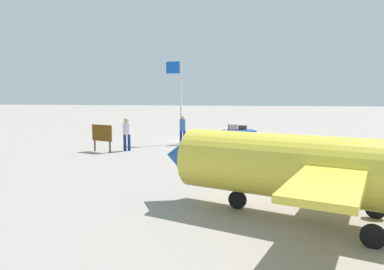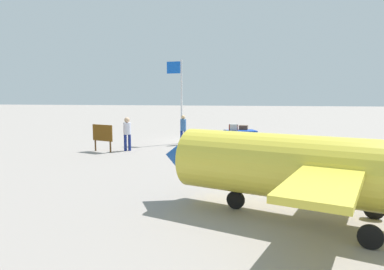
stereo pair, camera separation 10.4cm
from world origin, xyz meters
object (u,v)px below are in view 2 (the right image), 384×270
suitcase_olive (243,128)px  flagpole (180,93)px  airplane_near (322,170)px  suitcase_grey (234,127)px  suitcase_dark (234,127)px  worker_trailing (127,131)px  signboard (102,134)px  worker_lead (183,128)px  luggage_cart (240,133)px

suitcase_olive → flagpole: size_ratio=0.12×
suitcase_olive → flagpole: (3.50, 2.59, 2.08)m
suitcase_olive → airplane_near: 14.24m
suitcase_grey → suitcase_dark: suitcase_dark is taller
suitcase_grey → flagpole: size_ratio=0.12×
worker_trailing → signboard: 1.17m
worker_trailing → flagpole: bearing=-124.9°
flagpole → suitcase_olive: bearing=-143.5°
flagpole → worker_lead: bearing=119.3°
suitcase_dark → signboard: 8.06m
luggage_cart → suitcase_olive: suitcase_olive is taller
worker_lead → worker_trailing: (2.32, 2.40, 0.06)m
suitcase_grey → flagpole: (2.91, 2.01, 2.03)m
worker_lead → flagpole: (0.29, -0.52, 1.85)m
suitcase_grey → signboard: (6.01, 5.40, 0.10)m
suitcase_grey → airplane_near: size_ratio=0.07×
suitcase_olive → signboard: size_ratio=0.43×
suitcase_dark → worker_trailing: bearing=44.7°
luggage_cart → worker_lead: size_ratio=1.29×
signboard → suitcase_dark: bearing=-138.2°
suitcase_grey → worker_trailing: size_ratio=0.34×
luggage_cart → suitcase_dark: bearing=28.8°
worker_trailing → suitcase_olive: bearing=-135.1°
luggage_cart → worker_lead: (2.99, 2.70, 0.51)m
worker_trailing → flagpole: size_ratio=0.35×
suitcase_dark → suitcase_olive: bearing=-133.8°
airplane_near → suitcase_dark: bearing=-80.1°
worker_lead → signboard: (3.39, 2.87, -0.07)m
worker_lead → signboard: bearing=40.3°
suitcase_grey → suitcase_olive: (-0.59, -0.58, -0.05)m
airplane_near → luggage_cart: bearing=-81.8°
worker_lead → airplane_near: (-4.97, 11.01, 0.26)m
luggage_cart → flagpole: bearing=33.6°
suitcase_grey → worker_lead: worker_lead is taller
flagpole → suitcase_grey: bearing=-145.4°
worker_trailing → luggage_cart: bearing=-136.2°
luggage_cart → suitcase_grey: bearing=24.7°
suitcase_dark → worker_lead: 3.62m
luggage_cart → worker_trailing: size_ratio=1.27×
worker_lead → signboard: worker_lead is taller
luggage_cart → airplane_near: (-1.98, 13.71, 0.77)m
suitcase_grey → signboard: signboard is taller
suitcase_dark → worker_lead: (2.62, 2.50, 0.17)m
luggage_cart → airplane_near: airplane_near is taller
luggage_cart → worker_trailing: (5.32, 5.10, 0.56)m
flagpole → suitcase_dark: bearing=-145.8°
suitcase_grey → suitcase_dark: (-0.00, 0.03, 0.01)m
luggage_cart → suitcase_grey: 0.53m
worker_trailing → signboard: worker_trailing is taller
luggage_cart → worker_lead: worker_lead is taller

